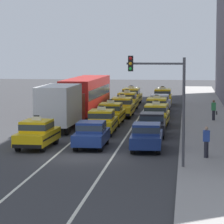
{
  "coord_description": "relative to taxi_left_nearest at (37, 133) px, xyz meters",
  "views": [
    {
      "loc": [
        5.56,
        -34.41,
        6.09
      ],
      "look_at": [
        0.27,
        11.67,
        1.3
      ],
      "focal_mm": 104.03,
      "sensor_mm": 36.0,
      "label": 1
    }
  ],
  "objects": [
    {
      "name": "ground_plane",
      "position": [
        3.22,
        -3.02,
        -0.88
      ],
      "size": [
        160.0,
        160.0,
        0.0
      ],
      "primitive_type": "plane",
      "color": "#353538"
    },
    {
      "name": "lane_stripe_left_center",
      "position": [
        1.62,
        16.98,
        -0.87
      ],
      "size": [
        0.14,
        80.0,
        0.01
      ],
      "primitive_type": "cube",
      "color": "silver",
      "rests_on": "ground"
    },
    {
      "name": "lane_stripe_center_right",
      "position": [
        4.82,
        16.98,
        -0.87
      ],
      "size": [
        0.14,
        80.0,
        0.01
      ],
      "primitive_type": "cube",
      "color": "silver",
      "rests_on": "ground"
    },
    {
      "name": "sidewalk_curb",
      "position": [
        10.42,
        11.98,
        -0.8
      ],
      "size": [
        4.0,
        90.0,
        0.15
      ],
      "primitive_type": "cube",
      "color": "#9E9993",
      "rests_on": "ground"
    },
    {
      "name": "taxi_left_nearest",
      "position": [
        0.0,
        0.0,
        0.0
      ],
      "size": [
        1.98,
        4.62,
        1.96
      ],
      "color": "black",
      "rests_on": "ground"
    },
    {
      "name": "box_truck_left_second",
      "position": [
        -0.11,
        8.0,
        0.9
      ],
      "size": [
        2.49,
        7.04,
        3.27
      ],
      "color": "black",
      "rests_on": "ground"
    },
    {
      "name": "bus_left_third",
      "position": [
        0.0,
        18.86,
        0.94
      ],
      "size": [
        2.92,
        11.29,
        3.22
      ],
      "color": "black",
      "rests_on": "ground"
    },
    {
      "name": "sedan_center_nearest",
      "position": [
        3.2,
        0.41,
        -0.03
      ],
      "size": [
        1.77,
        4.3,
        1.58
      ],
      "color": "black",
      "rests_on": "ground"
    },
    {
      "name": "taxi_center_second",
      "position": [
        3.02,
        6.51,
        0.0
      ],
      "size": [
        1.87,
        4.58,
        1.96
      ],
      "color": "black",
      "rests_on": "ground"
    },
    {
      "name": "taxi_center_third",
      "position": [
        3.03,
        11.83,
        0.0
      ],
      "size": [
        1.86,
        4.57,
        1.96
      ],
      "color": "black",
      "rests_on": "ground"
    },
    {
      "name": "taxi_center_fourth",
      "position": [
        3.38,
        17.16,
        0.0
      ],
      "size": [
        1.82,
        4.56,
        1.96
      ],
      "color": "black",
      "rests_on": "ground"
    },
    {
      "name": "taxi_center_fifth",
      "position": [
        3.28,
        23.0,
        0.0
      ],
      "size": [
        1.85,
        4.57,
        1.96
      ],
      "color": "black",
      "rests_on": "ground"
    },
    {
      "name": "taxi_center_sixth",
      "position": [
        3.16,
        29.04,
        0.0
      ],
      "size": [
        1.97,
        4.62,
        1.96
      ],
      "color": "black",
      "rests_on": "ground"
    },
    {
      "name": "sedan_right_nearest",
      "position": [
        6.53,
        -0.15,
        -0.03
      ],
      "size": [
        1.83,
        4.33,
        1.58
      ],
      "color": "black",
      "rests_on": "ground"
    },
    {
      "name": "sedan_right_second",
      "position": [
        6.53,
        5.73,
        -0.03
      ],
      "size": [
        1.82,
        4.32,
        1.58
      ],
      "color": "black",
      "rests_on": "ground"
    },
    {
      "name": "taxi_right_third",
      "position": [
        6.55,
        11.09,
        0.0
      ],
      "size": [
        1.94,
        4.61,
        1.96
      ],
      "color": "black",
      "rests_on": "ground"
    },
    {
      "name": "taxi_right_fourth",
      "position": [
        6.34,
        16.89,
        0.0
      ],
      "size": [
        1.87,
        4.58,
        1.96
      ],
      "color": "black",
      "rests_on": "ground"
    },
    {
      "name": "sedan_right_fifth",
      "position": [
        6.39,
        21.96,
        -0.03
      ],
      "size": [
        1.94,
        4.37,
        1.58
      ],
      "color": "black",
      "rests_on": "ground"
    },
    {
      "name": "taxi_right_sixth",
      "position": [
        6.41,
        28.25,
        0.0
      ],
      "size": [
        1.86,
        4.58,
        1.96
      ],
      "color": "black",
      "rests_on": "ground"
    },
    {
      "name": "pedestrian_mid_block",
      "position": [
        9.87,
        -3.14,
        0.12
      ],
      "size": [
        0.36,
        0.24,
        1.67
      ],
      "color": "#23232D",
      "rests_on": "sidewalk_curb"
    },
    {
      "name": "pedestrian_by_storefront",
      "position": [
        10.97,
        14.34,
        0.07
      ],
      "size": [
        0.47,
        0.24,
        1.61
      ],
      "color": "#23232D",
      "rests_on": "sidewalk_curb"
    },
    {
      "name": "traffic_light_pole",
      "position": [
        7.71,
        -5.84,
        2.94
      ],
      "size": [
        2.87,
        0.33,
        5.58
      ],
      "color": "#47474C",
      "rests_on": "ground"
    }
  ]
}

